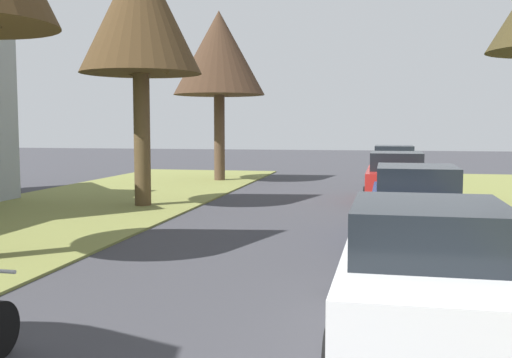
{
  "coord_description": "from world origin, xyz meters",
  "views": [
    {
      "loc": [
        1.6,
        -1.2,
        2.39
      ],
      "look_at": [
        -0.3,
        8.21,
        1.55
      ],
      "focal_mm": 42.36,
      "sensor_mm": 36.0,
      "label": 1
    }
  ],
  "objects_px": {
    "street_tree_left_far": "(219,54)",
    "parked_sedan_white": "(426,277)",
    "parked_sedan_red": "(396,178)",
    "street_tree_left_mid_b": "(140,13)",
    "parked_sedan_silver": "(394,165)",
    "parked_sedan_navy": "(416,205)"
  },
  "relations": [
    {
      "from": "street_tree_left_far",
      "to": "parked_sedan_white",
      "type": "distance_m",
      "value": 20.63
    },
    {
      "from": "street_tree_left_far",
      "to": "parked_sedan_red",
      "type": "relative_size",
      "value": 1.65
    },
    {
      "from": "parked_sedan_white",
      "to": "parked_sedan_red",
      "type": "xyz_separation_m",
      "value": [
        0.04,
        12.98,
        0.0
      ]
    },
    {
      "from": "street_tree_left_mid_b",
      "to": "parked_sedan_white",
      "type": "relative_size",
      "value": 1.7
    },
    {
      "from": "street_tree_left_far",
      "to": "parked_sedan_red",
      "type": "distance_m",
      "value": 10.47
    },
    {
      "from": "street_tree_left_far",
      "to": "parked_sedan_silver",
      "type": "distance_m",
      "value": 8.93
    },
    {
      "from": "street_tree_left_mid_b",
      "to": "parked_sedan_silver",
      "type": "bearing_deg",
      "value": 52.4
    },
    {
      "from": "street_tree_left_far",
      "to": "parked_sedan_white",
      "type": "height_order",
      "value": "street_tree_left_far"
    },
    {
      "from": "street_tree_left_mid_b",
      "to": "parked_sedan_silver",
      "type": "xyz_separation_m",
      "value": [
        7.53,
        9.78,
        -4.96
      ]
    },
    {
      "from": "street_tree_left_far",
      "to": "parked_sedan_silver",
      "type": "relative_size",
      "value": 1.65
    },
    {
      "from": "parked_sedan_navy",
      "to": "parked_sedan_red",
      "type": "relative_size",
      "value": 1.0
    },
    {
      "from": "parked_sedan_white",
      "to": "parked_sedan_silver",
      "type": "bearing_deg",
      "value": 89.6
    },
    {
      "from": "parked_sedan_navy",
      "to": "parked_sedan_white",
      "type": "bearing_deg",
      "value": -92.34
    },
    {
      "from": "parked_sedan_red",
      "to": "parked_sedan_silver",
      "type": "relative_size",
      "value": 1.0
    },
    {
      "from": "parked_sedan_white",
      "to": "parked_sedan_navy",
      "type": "xyz_separation_m",
      "value": [
        0.26,
        6.28,
        0.0
      ]
    },
    {
      "from": "street_tree_left_mid_b",
      "to": "parked_sedan_navy",
      "type": "xyz_separation_m",
      "value": [
        7.65,
        -3.74,
        -4.96
      ]
    },
    {
      "from": "parked_sedan_white",
      "to": "parked_sedan_silver",
      "type": "xyz_separation_m",
      "value": [
        0.14,
        19.79,
        0.0
      ]
    },
    {
      "from": "parked_sedan_navy",
      "to": "parked_sedan_silver",
      "type": "xyz_separation_m",
      "value": [
        -0.12,
        13.52,
        0.0
      ]
    },
    {
      "from": "street_tree_left_far",
      "to": "parked_sedan_navy",
      "type": "distance_m",
      "value": 15.31
    },
    {
      "from": "street_tree_left_far",
      "to": "parked_sedan_silver",
      "type": "xyz_separation_m",
      "value": [
        7.47,
        1.11,
        -4.77
      ]
    },
    {
      "from": "parked_sedan_white",
      "to": "parked_sedan_silver",
      "type": "height_order",
      "value": "same"
    },
    {
      "from": "street_tree_left_far",
      "to": "parked_sedan_red",
      "type": "height_order",
      "value": "street_tree_left_far"
    }
  ]
}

